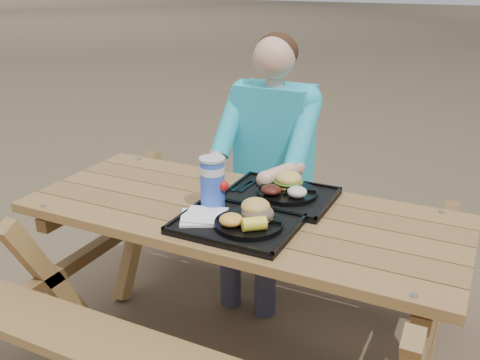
% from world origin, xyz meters
% --- Properties ---
extents(ground, '(60.00, 60.00, 0.00)m').
position_xyz_m(ground, '(0.00, 0.00, 0.00)').
color(ground, '#999999').
rests_on(ground, ground).
extents(picnic_table, '(1.80, 1.49, 0.75)m').
position_xyz_m(picnic_table, '(0.00, 0.00, 0.38)').
color(picnic_table, '#999999').
rests_on(picnic_table, ground).
extents(tray_near, '(0.45, 0.35, 0.02)m').
position_xyz_m(tray_near, '(0.06, -0.16, 0.76)').
color(tray_near, black).
rests_on(tray_near, picnic_table).
extents(tray_far, '(0.45, 0.35, 0.02)m').
position_xyz_m(tray_far, '(0.10, 0.17, 0.76)').
color(tray_far, black).
rests_on(tray_far, picnic_table).
extents(plate_near, '(0.26, 0.26, 0.02)m').
position_xyz_m(plate_near, '(0.12, -0.16, 0.78)').
color(plate_near, black).
rests_on(plate_near, tray_near).
extents(plate_far, '(0.26, 0.26, 0.02)m').
position_xyz_m(plate_far, '(0.13, 0.18, 0.78)').
color(plate_far, black).
rests_on(plate_far, tray_far).
extents(napkin_stack, '(0.22, 0.22, 0.02)m').
position_xyz_m(napkin_stack, '(-0.08, -0.18, 0.78)').
color(napkin_stack, white).
rests_on(napkin_stack, tray_near).
extents(soda_cup, '(0.10, 0.10, 0.20)m').
position_xyz_m(soda_cup, '(-0.09, -0.06, 0.87)').
color(soda_cup, blue).
rests_on(soda_cup, tray_near).
extents(condiment_bbq, '(0.06, 0.06, 0.03)m').
position_xyz_m(condiment_bbq, '(0.06, -0.03, 0.79)').
color(condiment_bbq, black).
rests_on(condiment_bbq, tray_near).
extents(condiment_mustard, '(0.06, 0.06, 0.03)m').
position_xyz_m(condiment_mustard, '(0.11, -0.03, 0.79)').
color(condiment_mustard, yellow).
rests_on(condiment_mustard, tray_near).
extents(sandwich, '(0.12, 0.12, 0.12)m').
position_xyz_m(sandwich, '(0.14, -0.13, 0.85)').
color(sandwich, gold).
rests_on(sandwich, plate_near).
extents(mac_cheese, '(0.09, 0.09, 0.04)m').
position_xyz_m(mac_cheese, '(0.07, -0.22, 0.81)').
color(mac_cheese, '#F8B941').
rests_on(mac_cheese, plate_near).
extents(corn_cob, '(0.12, 0.12, 0.05)m').
position_xyz_m(corn_cob, '(0.16, -0.22, 0.82)').
color(corn_cob, yellow).
rests_on(corn_cob, plate_near).
extents(cutlery_far, '(0.03, 0.15, 0.01)m').
position_xyz_m(cutlery_far, '(-0.06, 0.19, 0.77)').
color(cutlery_far, black).
rests_on(cutlery_far, tray_far).
extents(burger, '(0.12, 0.12, 0.11)m').
position_xyz_m(burger, '(0.12, 0.23, 0.84)').
color(burger, '#E9BE52').
rests_on(burger, plate_far).
extents(baked_beans, '(0.09, 0.09, 0.04)m').
position_xyz_m(baked_beans, '(0.09, 0.12, 0.81)').
color(baked_beans, '#46150E').
rests_on(baked_beans, plate_far).
extents(potato_salad, '(0.08, 0.08, 0.05)m').
position_xyz_m(potato_salad, '(0.20, 0.14, 0.81)').
color(potato_salad, silver).
rests_on(potato_salad, plate_far).
extents(diner, '(0.48, 0.84, 1.28)m').
position_xyz_m(diner, '(-0.14, 0.67, 0.64)').
color(diner, teal).
rests_on(diner, ground).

